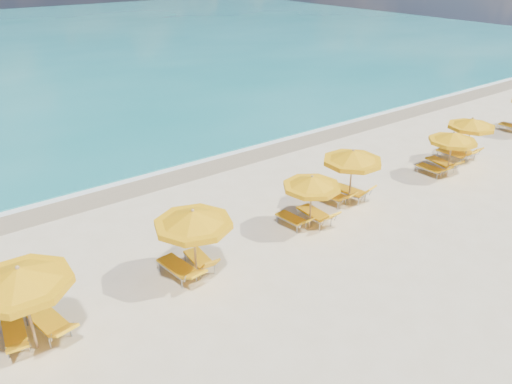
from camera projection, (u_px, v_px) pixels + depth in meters
ground_plane at (281, 236)px, 18.05m from camera, size 120.00×120.00×0.00m
wet_sand_band at (181, 171)px, 23.38m from camera, size 120.00×2.60×0.01m
foam_line at (173, 166)px, 23.96m from camera, size 120.00×1.20×0.03m
whitecap_far at (167, 80)px, 39.64m from camera, size 18.00×0.30×0.05m
umbrella_2 at (20, 279)px, 12.05m from camera, size 3.24×3.24×2.56m
umbrella_3 at (193, 220)px, 14.88m from camera, size 2.56×2.56×2.45m
umbrella_4 at (312, 183)px, 17.81m from camera, size 2.51×2.51×2.15m
umbrella_5 at (353, 158)px, 19.46m from camera, size 3.13×3.13×2.39m
umbrella_6 at (453, 138)px, 22.09m from camera, size 2.78×2.78×2.14m
umbrella_7 at (472, 124)px, 23.66m from camera, size 2.41×2.41×2.24m
lounger_2_left at (16, 336)px, 13.08m from camera, size 0.75×1.79×0.63m
lounger_2_right at (49, 325)px, 13.43m from camera, size 1.03×2.09×0.79m
lounger_3_left at (178, 271)px, 15.71m from camera, size 0.84×1.99×0.74m
lounger_3_right at (200, 263)px, 16.15m from camera, size 0.68×1.66×0.81m
lounger_4_left at (292, 222)px, 18.63m from camera, size 0.67×1.64×0.70m
lounger_4_right at (315, 217)px, 18.86m from camera, size 0.68×1.86×0.87m
lounger_5_left at (330, 198)px, 20.34m from camera, size 0.96×1.95×0.80m
lounger_5_right at (350, 194)px, 20.65m from camera, size 0.95×1.88×0.90m
lounger_6_left at (431, 171)px, 22.89m from camera, size 0.58×1.62×0.69m
lounger_6_right at (441, 165)px, 23.41m from camera, size 0.94×1.92×0.81m
lounger_7_left at (453, 156)px, 24.44m from camera, size 0.69×1.91×0.84m
lounger_7_right at (463, 153)px, 24.85m from camera, size 0.73×1.67×0.80m
lounger_8_left at (512, 129)px, 28.27m from camera, size 0.66×1.83×0.71m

